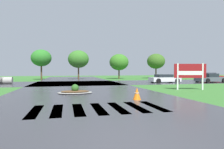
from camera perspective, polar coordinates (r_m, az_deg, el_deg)
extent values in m
cube|color=#38722D|center=(4.74, 5.30, -20.80)|extent=(120.00, 120.00, 0.10)
cube|color=#35353A|center=(14.34, -7.56, -5.70)|extent=(11.49, 80.00, 0.01)
cube|color=#35353A|center=(26.81, -10.20, -2.49)|extent=(90.00, 10.34, 0.01)
cube|color=white|center=(8.91, -21.69, -10.01)|extent=(0.45, 2.87, 0.01)
cube|color=white|center=(8.83, -15.81, -10.08)|extent=(0.45, 2.87, 0.01)
cube|color=white|center=(8.83, -9.88, -10.04)|extent=(0.45, 2.87, 0.01)
cube|color=white|center=(8.93, -4.02, -9.91)|extent=(0.45, 2.87, 0.01)
cube|color=white|center=(9.11, 1.66, -9.68)|extent=(0.45, 2.87, 0.01)
cube|color=white|center=(9.38, 7.05, -9.37)|extent=(0.45, 2.87, 0.01)
cube|color=white|center=(9.72, 12.10, -9.01)|extent=(0.45, 2.87, 0.01)
cube|color=white|center=(19.10, 25.03, -0.53)|extent=(0.15, 0.15, 2.37)
cube|color=white|center=(18.31, 18.69, -0.55)|extent=(0.15, 0.15, 2.37)
cube|color=maroon|center=(18.67, 21.94, 0.99)|extent=(2.77, 0.77, 1.26)
cube|color=white|center=(18.67, 21.93, 0.41)|extent=(2.12, 0.61, 0.35)
ellipsoid|color=#9E9B93|center=(14.98, -10.79, -5.19)|extent=(2.58, 1.80, 0.12)
ellipsoid|color=brown|center=(14.97, -10.79, -4.85)|extent=(2.11, 1.48, 0.10)
sphere|color=#2D6023|center=(14.95, -10.79, -3.90)|extent=(0.56, 0.56, 0.56)
cube|color=silver|center=(28.40, 15.19, -1.37)|extent=(4.23, 1.83, 0.60)
cube|color=#1E232B|center=(28.31, 14.93, -0.36)|extent=(2.16, 1.59, 0.41)
cylinder|color=black|center=(29.93, 16.73, -1.53)|extent=(0.64, 0.23, 0.64)
cylinder|color=black|center=(28.35, 18.64, -1.70)|extent=(0.64, 0.23, 0.64)
cylinder|color=black|center=(28.58, 11.77, -1.63)|extent=(0.64, 0.23, 0.64)
cylinder|color=black|center=(26.92, 13.48, -1.82)|extent=(0.64, 0.23, 0.64)
cube|color=#4C545B|center=(31.34, 26.88, -1.21)|extent=(4.47, 2.36, 0.60)
cube|color=#1E232B|center=(31.21, 26.70, -0.20)|extent=(2.02, 1.85, 0.51)
cylinder|color=black|center=(33.07, 27.37, -1.36)|extent=(0.66, 0.29, 0.64)
cylinder|color=black|center=(31.79, 29.96, -1.49)|extent=(0.66, 0.29, 0.64)
cylinder|color=black|center=(31.00, 23.71, -1.49)|extent=(0.66, 0.29, 0.64)
cylinder|color=black|center=(29.62, 26.31, -1.64)|extent=(0.66, 0.29, 0.64)
cube|color=maroon|center=(38.49, 26.78, -0.79)|extent=(4.55, 2.27, 0.61)
cube|color=#1E232B|center=(38.21, 26.40, 0.06)|extent=(2.03, 1.81, 0.54)
cylinder|color=black|center=(40.24, 27.29, -0.93)|extent=(0.66, 0.28, 0.64)
cylinder|color=black|center=(38.91, 29.34, -1.02)|extent=(0.66, 0.28, 0.64)
cylinder|color=black|center=(38.15, 24.16, -1.01)|extent=(0.66, 0.28, 0.64)
cylinder|color=black|center=(36.75, 26.22, -1.11)|extent=(0.66, 0.28, 0.64)
cylinder|color=#9E9B93|center=(28.23, -28.76, -1.53)|extent=(1.60, 0.92, 0.90)
cone|color=orange|center=(11.59, 7.32, -5.55)|extent=(0.46, 0.46, 0.72)
torus|color=white|center=(11.58, 7.32, -5.38)|extent=(0.28, 0.28, 0.04)
cube|color=orange|center=(11.63, 7.32, -7.25)|extent=(0.36, 0.36, 0.03)
cylinder|color=#4C3823|center=(37.73, -20.01, 0.60)|extent=(0.28, 0.28, 2.74)
ellipsoid|color=#2C7726|center=(37.79, -20.04, 4.59)|extent=(3.61, 3.61, 3.07)
cylinder|color=#4C3823|center=(38.16, -9.80, 0.49)|extent=(0.28, 0.28, 2.51)
ellipsoid|color=#377427|center=(38.22, -9.82, 4.47)|extent=(4.00, 4.00, 3.40)
cylinder|color=#4C3823|center=(39.40, 2.07, 0.18)|extent=(0.28, 0.28, 2.04)
ellipsoid|color=#367522|center=(39.43, 2.07, 3.64)|extent=(3.87, 3.87, 3.29)
cylinder|color=#4C3823|center=(42.61, 12.76, 0.45)|extent=(0.28, 0.28, 2.36)
ellipsoid|color=#376220|center=(42.65, 12.78, 3.82)|extent=(3.80, 3.80, 3.23)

